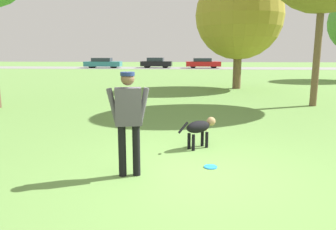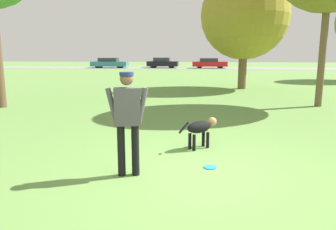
{
  "view_description": "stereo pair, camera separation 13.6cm",
  "coord_description": "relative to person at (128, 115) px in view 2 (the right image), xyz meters",
  "views": [
    {
      "loc": [
        -0.13,
        -5.36,
        2.09
      ],
      "look_at": [
        -0.54,
        0.74,
        0.9
      ],
      "focal_mm": 35.0,
      "sensor_mm": 36.0,
      "label": 1
    },
    {
      "loc": [
        0.01,
        -5.35,
        2.09
      ],
      "look_at": [
        -0.54,
        0.74,
        0.9
      ],
      "focal_mm": 35.0,
      "sensor_mm": 36.0,
      "label": 2
    }
  ],
  "objects": [
    {
      "name": "frisbee",
      "position": [
        1.41,
        0.49,
        -1.05
      ],
      "size": [
        0.24,
        0.24,
        0.02
      ],
      "color": "#268CE5",
      "rests_on": "ground_plane"
    },
    {
      "name": "ground_plane",
      "position": [
        1.14,
        0.1,
        -1.06
      ],
      "size": [
        120.0,
        120.0,
        0.0
      ],
      "primitive_type": "plane",
      "color": "#608C42"
    },
    {
      "name": "parked_car_red",
      "position": [
        2.6,
        36.5,
        -0.42
      ],
      "size": [
        4.35,
        1.91,
        1.25
      ],
      "rotation": [
        0.0,
        0.0,
        0.04
      ],
      "color": "red",
      "rests_on": "ground_plane"
    },
    {
      "name": "dog",
      "position": [
        1.24,
        1.72,
        -0.6
      ],
      "size": [
        0.87,
        0.75,
        0.65
      ],
      "rotation": [
        0.0,
        0.0,
        0.7
      ],
      "color": "black",
      "rests_on": "ground_plane"
    },
    {
      "name": "far_road_strip",
      "position": [
        1.14,
        36.48,
        -1.05
      ],
      "size": [
        120.0,
        6.0,
        0.01
      ],
      "color": "gray",
      "rests_on": "ground_plane"
    },
    {
      "name": "tree_mid_center",
      "position": [
        3.66,
        13.61,
        2.95
      ],
      "size": [
        4.79,
        4.79,
        6.42
      ],
      "color": "brown",
      "rests_on": "ground_plane"
    },
    {
      "name": "parked_car_black",
      "position": [
        -3.31,
        36.69,
        -0.41
      ],
      "size": [
        3.95,
        1.97,
        1.3
      ],
      "rotation": [
        0.0,
        0.0,
        -0.04
      ],
      "color": "black",
      "rests_on": "ground_plane"
    },
    {
      "name": "person",
      "position": [
        0.0,
        0.0,
        0.0
      ],
      "size": [
        0.71,
        0.3,
        1.77
      ],
      "rotation": [
        0.0,
        0.0,
        0.19
      ],
      "color": "black",
      "rests_on": "ground_plane"
    },
    {
      "name": "parked_car_teal",
      "position": [
        -10.09,
        36.14,
        -0.43
      ],
      "size": [
        4.61,
        1.92,
        1.27
      ],
      "rotation": [
        0.0,
        0.0,
        0.02
      ],
      "color": "teal",
      "rests_on": "ground_plane"
    }
  ]
}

